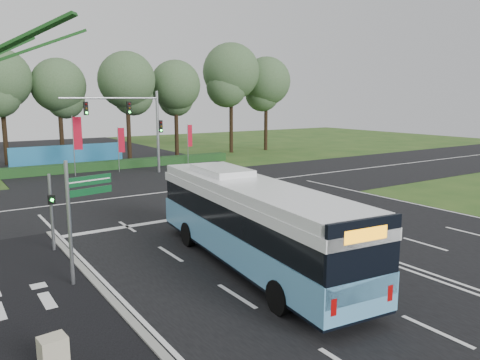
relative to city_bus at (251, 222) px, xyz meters
name	(u,v)px	position (x,y,z in m)	size (l,w,h in m)	color
ground	(293,230)	(4.61, 2.96, -1.78)	(120.00, 120.00, 0.00)	#244918
road_main	(293,230)	(4.61, 2.96, -1.76)	(20.00, 120.00, 0.04)	black
road_cross	(183,190)	(4.61, 14.96, -1.75)	(120.00, 14.00, 0.05)	black
bike_path	(29,319)	(-7.89, -0.04, -1.75)	(5.00, 18.00, 0.06)	black
kerb_strip	(110,299)	(-5.49, -0.04, -1.72)	(0.25, 18.00, 0.12)	gray
city_bus	(251,222)	(0.00, 0.00, 0.00)	(3.85, 12.51, 3.53)	#589DCD
pedestrian_signal	(52,210)	(-5.87, 6.06, 0.03)	(0.27, 0.41, 3.31)	gray
street_sign	(78,207)	(-5.81, 1.95, 0.94)	(1.67, 0.44, 4.35)	gray
utility_cabinet	(54,357)	(-7.91, -3.39, -1.28)	(0.60, 0.50, 0.99)	#C0B79B
banner_flag_left	(76,137)	(0.20, 25.20, 1.47)	(0.72, 0.25, 5.01)	gray
banner_flag_mid	(121,143)	(3.93, 25.30, 0.83)	(0.57, 0.20, 3.96)	gray
banner_flag_right	(189,138)	(11.21, 26.49, 0.82)	(0.57, 0.16, 3.94)	gray
traffic_light_gantry	(138,119)	(4.82, 23.46, 2.88)	(8.41, 0.28, 7.00)	gray
hedge	(121,164)	(4.61, 27.46, -1.38)	(22.00, 1.20, 0.80)	#163C1A
blue_hoarding	(69,157)	(0.61, 29.96, -0.68)	(10.00, 0.30, 2.20)	#1B6496
eucalyptus_row	(118,80)	(6.89, 33.68, 6.44)	(46.72, 9.17, 12.76)	black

